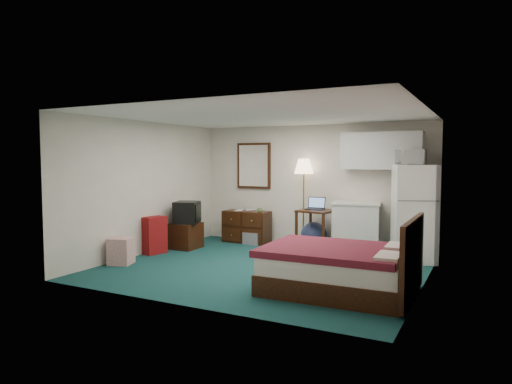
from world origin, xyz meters
The scene contains 25 objects.
floor centered at (0.00, 0.00, 0.00)m, with size 5.00×4.50×0.01m, color #143B41.
ceiling centered at (0.00, 0.00, 2.50)m, with size 5.00×4.50×0.01m, color beige.
walls centered at (0.00, 0.00, 1.25)m, with size 5.01×4.51×2.50m.
mirror centered at (-1.35, 2.22, 1.65)m, with size 0.80×0.06×1.00m, color white, non-canonical shape.
upper_cabinets centered at (1.45, 2.08, 1.95)m, with size 1.50×0.35×0.70m, color silver, non-canonical shape.
headboard centered at (2.46, -0.80, 0.55)m, with size 0.06×1.56×1.00m, color black, non-canonical shape.
dresser centered at (-1.35, 1.89, 0.34)m, with size 1.00×0.45×0.68m, color black, non-canonical shape.
floor_lamp centered at (-0.11, 2.05, 0.90)m, with size 0.39×0.39×1.80m, color #B59530, non-canonical shape.
desk centered at (0.31, 1.69, 0.40)m, with size 0.64×0.64×0.81m, color black, non-canonical shape.
exercise_ball centered at (0.16, 1.96, 0.26)m, with size 0.53×0.53×0.53m, color navy.
kitchen_counter centered at (1.03, 1.91, 0.47)m, with size 0.85×0.65×0.94m, color silver, non-canonical shape.
fridge centered at (2.13, 1.62, 0.85)m, with size 0.70×0.70×1.69m, color white, non-canonical shape.
bed centered at (1.48, -0.80, 0.30)m, with size 1.86×1.45×0.59m, color #4D0F13, non-canonical shape.
tv_stand centered at (-2.13, 0.74, 0.26)m, with size 0.51×0.56×0.51m, color black, non-canonical shape.
suitcase centered at (-2.35, 0.04, 0.35)m, with size 0.27×0.43×0.70m, color maroon, non-canonical shape.
retail_box centered at (-2.28, -0.91, 0.23)m, with size 0.36×0.36×0.45m, color white, non-canonical shape.
file_bin centered at (-1.13, 1.75, 0.13)m, with size 0.36×0.27×0.25m, color slate, non-canonical shape.
cardboard_box_a centered at (0.15, 1.24, 0.10)m, with size 0.25×0.21×0.21m, color #9D7A51, non-canonical shape.
cardboard_box_b centered at (0.77, 1.29, 0.13)m, with size 0.22×0.26×0.26m, color #9D7A51, non-canonical shape.
laptop centered at (0.27, 1.70, 0.93)m, with size 0.35×0.28×0.24m, color black, non-canonical shape.
crt_tv centered at (-2.10, 0.75, 0.73)m, with size 0.47×0.51×0.43m, color black, non-canonical shape.
microwave centered at (2.05, 1.64, 1.86)m, with size 0.49×0.27×0.33m, color white.
book_a centered at (-1.59, 1.84, 0.79)m, with size 0.16×0.02×0.21m, color #9D7A51.
book_b centered at (-1.41, 2.01, 0.79)m, with size 0.17×0.02×0.22m, color #9D7A51.
mug centered at (-0.99, 1.79, 0.73)m, with size 0.11×0.09×0.11m, color #4D7B3B.
Camera 1 is at (3.29, -6.70, 1.78)m, focal length 32.00 mm.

